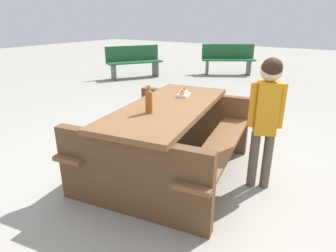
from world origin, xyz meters
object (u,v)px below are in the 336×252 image
at_px(soda_bottle, 149,100).
at_px(picnic_table, 168,133).
at_px(park_bench_mid, 134,61).
at_px(child_in_coat, 267,109).
at_px(hotdog_tray, 184,93).
at_px(park_bench_near, 228,59).

bearing_deg(soda_bottle, picnic_table, 0.29).
height_order(soda_bottle, park_bench_mid, soda_bottle).
xyz_separation_m(picnic_table, child_in_coat, (0.25, -0.90, 0.36)).
bearing_deg(hotdog_tray, picnic_table, -172.92).
bearing_deg(park_bench_near, picnic_table, -162.87).
bearing_deg(picnic_table, park_bench_near, 17.13).
height_order(hotdog_tray, child_in_coat, child_in_coat).
bearing_deg(soda_bottle, hotdog_tray, 4.06).
bearing_deg(child_in_coat, picnic_table, 105.66).
height_order(soda_bottle, hotdog_tray, soda_bottle).
distance_m(child_in_coat, park_bench_near, 6.11).
distance_m(hotdog_tray, child_in_coat, 0.96).
relative_size(hotdog_tray, park_bench_mid, 0.14).
bearing_deg(picnic_table, hotdog_tray, 7.08).
height_order(child_in_coat, park_bench_near, child_in_coat).
xyz_separation_m(soda_bottle, park_bench_near, (6.04, 1.77, -0.42)).
bearing_deg(child_in_coat, park_bench_near, 25.94).
distance_m(soda_bottle, hotdog_tray, 0.70).
relative_size(soda_bottle, park_bench_mid, 0.17).
xyz_separation_m(hotdog_tray, child_in_coat, (-0.13, -0.95, 0.02)).
distance_m(soda_bottle, child_in_coat, 1.06).
xyz_separation_m(soda_bottle, hotdog_tray, (0.69, 0.05, -0.09)).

